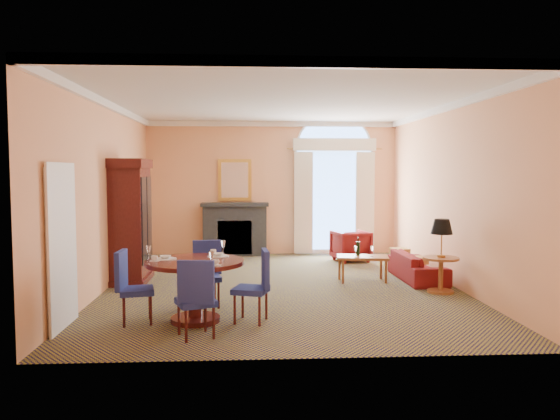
{
  "coord_description": "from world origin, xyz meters",
  "views": [
    {
      "loc": [
        -0.59,
        -9.45,
        2.01
      ],
      "look_at": [
        0.0,
        0.5,
        1.3
      ],
      "focal_mm": 35.0,
      "sensor_mm": 36.0,
      "label": 1
    }
  ],
  "objects": [
    {
      "name": "ground",
      "position": [
        0.0,
        0.0,
        0.0
      ],
      "size": [
        7.5,
        7.5,
        0.0
      ],
      "primitive_type": "plane",
      "color": "#171440",
      "rests_on": "ground"
    },
    {
      "name": "dining_table",
      "position": [
        -1.3,
        -2.22,
        0.6
      ],
      "size": [
        1.32,
        1.32,
        1.03
      ],
      "color": "#390E0D",
      "rests_on": "ground"
    },
    {
      "name": "dining_chair_east",
      "position": [
        -0.46,
        -2.28,
        0.55
      ],
      "size": [
        0.54,
        0.54,
        0.97
      ],
      "rotation": [
        0.0,
        0.0,
        1.27
      ],
      "color": "navy",
      "rests_on": "ground"
    },
    {
      "name": "armchair",
      "position": [
        1.7,
        2.54,
        0.34
      ],
      "size": [
        0.89,
        0.91,
        0.69
      ],
      "primitive_type": "imported",
      "rotation": [
        0.0,
        0.0,
        3.38
      ],
      "color": "maroon",
      "rests_on": "ground"
    },
    {
      "name": "dining_chair_west",
      "position": [
        -2.15,
        -2.25,
        0.55
      ],
      "size": [
        0.51,
        0.51,
        0.97
      ],
      "rotation": [
        0.0,
        0.0,
        -1.36
      ],
      "color": "navy",
      "rests_on": "ground"
    },
    {
      "name": "armoire",
      "position": [
        -2.72,
        0.55,
        1.07
      ],
      "size": [
        0.64,
        1.14,
        2.23
      ],
      "color": "#390E0D",
      "rests_on": "ground"
    },
    {
      "name": "dining_chair_north",
      "position": [
        -1.22,
        -1.33,
        0.55
      ],
      "size": [
        0.52,
        0.52,
        0.97
      ],
      "rotation": [
        0.0,
        0.0,
        3.37
      ],
      "color": "navy",
      "rests_on": "ground"
    },
    {
      "name": "room_envelope",
      "position": [
        -0.03,
        0.67,
        2.51
      ],
      "size": [
        6.04,
        7.52,
        3.45
      ],
      "color": "#FFB079",
      "rests_on": "ground"
    },
    {
      "name": "dining_chair_south",
      "position": [
        -1.21,
        -3.0,
        0.55
      ],
      "size": [
        0.56,
        0.56,
        0.97
      ],
      "rotation": [
        0.0,
        0.0,
        0.37
      ],
      "color": "navy",
      "rests_on": "ground"
    },
    {
      "name": "coffee_table",
      "position": [
        1.49,
        0.3,
        0.43
      ],
      "size": [
        0.99,
        0.65,
        0.8
      ],
      "rotation": [
        0.0,
        0.0,
        -0.16
      ],
      "color": "#9A582E",
      "rests_on": "ground"
    },
    {
      "name": "side_table",
      "position": [
        2.6,
        -0.69,
        0.77
      ],
      "size": [
        0.59,
        0.59,
        1.2
      ],
      "color": "#9A582E",
      "rests_on": "ground"
    },
    {
      "name": "sofa",
      "position": [
        2.55,
        0.39,
        0.25
      ],
      "size": [
        0.69,
        1.71,
        0.5
      ],
      "primitive_type": "imported",
      "rotation": [
        0.0,
        0.0,
        1.59
      ],
      "color": "maroon",
      "rests_on": "ground"
    }
  ]
}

